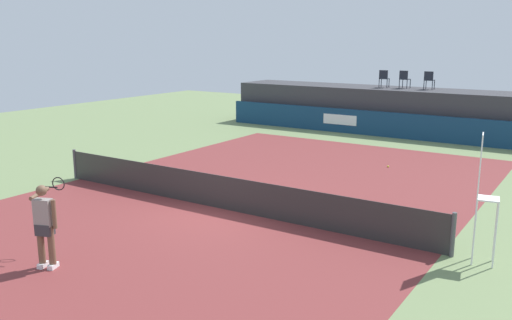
% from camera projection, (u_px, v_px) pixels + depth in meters
% --- Properties ---
extents(ground_plane, '(48.00, 48.00, 0.00)m').
position_uv_depth(ground_plane, '(278.00, 185.00, 17.60)').
color(ground_plane, '#6B7F51').
extents(court_inner, '(12.00, 22.00, 0.00)m').
position_uv_depth(court_inner, '(223.00, 209.00, 15.15)').
color(court_inner, maroon).
rests_on(court_inner, ground).
extents(sponsor_wall, '(18.00, 0.22, 1.20)m').
position_uv_depth(sponsor_wall, '(390.00, 125.00, 26.05)').
color(sponsor_wall, navy).
rests_on(sponsor_wall, ground).
extents(spectator_platform, '(18.00, 2.80, 2.20)m').
position_uv_depth(spectator_platform, '(403.00, 110.00, 27.41)').
color(spectator_platform, '#38383D').
rests_on(spectator_platform, ground).
extents(spectator_chair_far_left, '(0.48, 0.48, 0.89)m').
position_uv_depth(spectator_chair_far_left, '(384.00, 78.00, 27.58)').
color(spectator_chair_far_left, '#1E232D').
rests_on(spectator_chair_far_left, spectator_platform).
extents(spectator_chair_left, '(0.48, 0.48, 0.89)m').
position_uv_depth(spectator_chair_left, '(404.00, 78.00, 27.19)').
color(spectator_chair_left, '#1E232D').
rests_on(spectator_chair_left, spectator_platform).
extents(spectator_chair_center, '(0.45, 0.45, 0.89)m').
position_uv_depth(spectator_chair_center, '(429.00, 79.00, 26.54)').
color(spectator_chair_center, '#1E232D').
rests_on(spectator_chair_center, spectator_platform).
extents(umpire_chair, '(0.51, 0.51, 2.76)m').
position_uv_depth(umpire_chair, '(483.00, 190.00, 11.20)').
color(umpire_chair, white).
rests_on(umpire_chair, ground).
extents(tennis_net, '(12.40, 0.02, 0.95)m').
position_uv_depth(tennis_net, '(222.00, 192.00, 15.05)').
color(tennis_net, '#2D2D2D').
rests_on(tennis_net, ground).
extents(net_post_near, '(0.10, 0.10, 1.00)m').
position_uv_depth(net_post_near, '(75.00, 164.00, 18.35)').
color(net_post_near, '#4C4C51').
rests_on(net_post_near, ground).
extents(net_post_far, '(0.10, 0.10, 1.00)m').
position_uv_depth(net_post_far, '(453.00, 235.00, 11.73)').
color(net_post_far, '#4C4C51').
rests_on(net_post_far, ground).
extents(tennis_player, '(0.99, 1.08, 1.77)m').
position_uv_depth(tennis_player, '(45.00, 223.00, 11.08)').
color(tennis_player, white).
rests_on(tennis_player, court_inner).
extents(tennis_ball, '(0.07, 0.07, 0.07)m').
position_uv_depth(tennis_ball, '(388.00, 166.00, 20.02)').
color(tennis_ball, '#D8EA33').
rests_on(tennis_ball, court_inner).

